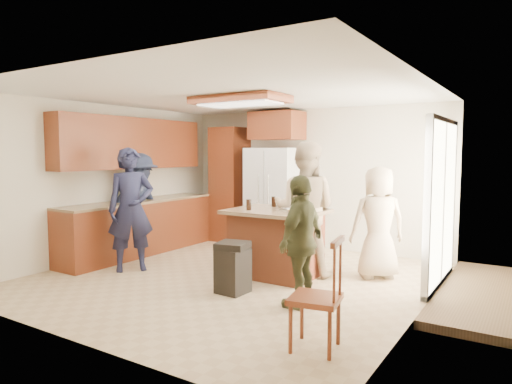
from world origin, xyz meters
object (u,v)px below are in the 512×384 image
Objects in this scene: person_counter at (139,205)px; kitchen_island at (276,242)px; trash_bin at (233,267)px; person_side_right at (301,241)px; spindle_chair at (318,299)px; person_front_left at (131,209)px; person_behind_left at (305,209)px; person_behind_right at (378,222)px; refrigerator at (274,198)px.

person_counter reaches higher than kitchen_island.
person_counter is 2.65m from trash_bin.
person_side_right reaches higher than trash_bin.
spindle_chair is (0.63, -0.94, -0.29)m from person_side_right.
person_front_left is 1.05× the size of person_counter.
person_behind_left is 1.02m from person_behind_right.
person_front_left is 1.16× the size of person_behind_right.
person_behind_left is at bearing 40.92° from kitchen_island.
person_counter reaches higher than trash_bin.
person_behind_right is 2.47m from refrigerator.
trash_bin is (1.87, -0.09, -0.58)m from person_front_left.
refrigerator is 2.86× the size of trash_bin.
refrigerator is at bearing -143.32° from person_side_right.
person_behind_right is at bearing -27.76° from person_front_left.
person_behind_left is 2.97× the size of trash_bin.
person_side_right is at bearing -55.02° from person_front_left.
spindle_chair is (4.03, -1.75, -0.40)m from person_counter.
kitchen_island is 2.03× the size of trash_bin.
person_front_left is 1.40× the size of kitchen_island.
person_front_left is 0.96× the size of person_behind_left.
kitchen_island is (-0.87, 0.97, -0.26)m from person_side_right.
person_behind_right is at bearing 168.42° from person_side_right.
spindle_chair is (1.50, -1.92, -0.02)m from kitchen_island.
spindle_chair is at bearing -69.99° from person_front_left.
person_front_left is at bearing -11.27° from person_behind_right.
person_front_left is 2.16m from kitchen_island.
refrigerator reaches higher than trash_bin.
person_behind_right is 1.55× the size of spindle_chair.
spindle_chair is at bearing -109.14° from person_counter.
refrigerator is 4.39m from spindle_chair.
person_behind_left is 1.92m from refrigerator.
kitchen_island is 0.99m from trash_bin.
person_behind_left is 0.61m from kitchen_island.
spindle_chair is at bearing -51.91° from kitchen_island.
person_behind_left reaches higher than person_side_right.
person_front_left is 1.00× the size of refrigerator.
person_counter is at bearing -24.94° from person_behind_right.
refrigerator is at bearing 124.81° from spindle_chair.
person_counter is at bearing -101.80° from person_side_right.
trash_bin is (-0.93, -0.01, -0.42)m from person_side_right.
person_counter is 0.95× the size of refrigerator.
person_front_left is 2.85× the size of trash_bin.
person_side_right is at bearing -99.01° from person_counter.
person_counter is (-3.77, -0.79, 0.09)m from person_behind_right.
person_behind_right is 3.85m from person_counter.
person_counter is 4.41m from spindle_chair.
person_behind_left is 1.46× the size of kitchen_island.
person_side_right is at bearing 100.89° from person_behind_left.
person_front_left reaches higher than spindle_chair.
person_behind_right is at bearing -73.80° from person_counter.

